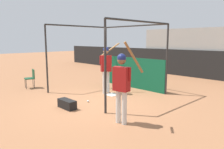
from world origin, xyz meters
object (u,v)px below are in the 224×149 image
(player_waiting, at_px, (122,82))
(player_batter, at_px, (106,65))
(folding_chair, at_px, (31,77))
(equipment_bag, at_px, (67,104))
(baseball, at_px, (88,101))

(player_waiting, bearing_deg, player_batter, 135.19)
(folding_chair, bearing_deg, player_batter, -136.07)
(player_batter, relative_size, folding_chair, 2.42)
(player_batter, distance_m, equipment_bag, 2.52)
(equipment_bag, bearing_deg, folding_chair, 172.48)
(player_batter, relative_size, player_waiting, 0.96)
(player_batter, height_order, player_waiting, player_waiting)
(player_waiting, bearing_deg, baseball, 155.71)
(player_waiting, distance_m, baseball, 2.48)
(equipment_bag, xyz_separation_m, baseball, (-0.08, 0.90, -0.10))
(folding_chair, bearing_deg, baseball, -159.01)
(player_waiting, xyz_separation_m, baseball, (-2.16, 0.58, -1.07))
(player_waiting, distance_m, equipment_bag, 2.31)
(folding_chair, height_order, baseball, folding_chair)
(player_batter, relative_size, equipment_bag, 2.91)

